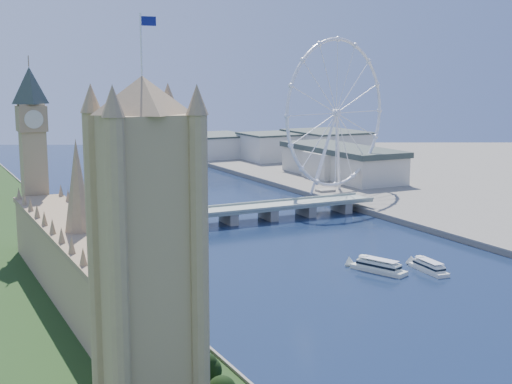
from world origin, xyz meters
TOP-DOWN VIEW (x-y plane):
  - tree_row at (-113.00, 66.00)m, footprint 8.50×200.50m
  - victoria_tower at (-135.00, 55.00)m, footprint 28.16×28.16m
  - parliament_range at (-128.00, 170.00)m, footprint 24.00×200.00m
  - big_ben at (-128.00, 278.00)m, footprint 20.02×20.02m
  - westminster_bridge at (0.00, 300.00)m, footprint 220.00×22.00m
  - london_eye at (119.98, 355.08)m, footprint 113.60×39.12m
  - county_hall at (175.00, 430.00)m, footprint 54.00×144.00m
  - city_skyline at (39.22, 560.08)m, footprint 505.00×280.00m
  - tour_boat_near at (19.22, 157.71)m, footprint 19.75×33.32m
  - tour_boat_far at (42.30, 146.67)m, footprint 9.90×29.53m

SIDE VIEW (x-z plane):
  - county_hall at x=175.00m, z-range -17.50..17.50m
  - tour_boat_near at x=19.22m, z-range -3.61..3.61m
  - tour_boat_far at x=42.30m, z-range -3.20..3.20m
  - westminster_bridge at x=0.00m, z-range 1.88..11.38m
  - tree_row at x=-113.00m, z-range -1.25..18.17m
  - city_skyline at x=39.22m, z-range 0.96..32.96m
  - parliament_range at x=-128.00m, z-range -16.52..53.48m
  - victoria_tower at x=-135.00m, z-range -1.51..110.49m
  - big_ben at x=-128.00m, z-range 11.57..121.57m
  - london_eye at x=119.98m, z-range 5.37..129.67m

